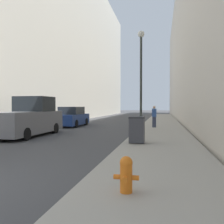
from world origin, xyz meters
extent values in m
cube|color=#9E998E|center=(5.21, 18.00, 0.07)|extent=(3.30, 60.00, 0.14)
cube|color=beige|center=(-10.72, 26.00, 10.66)|extent=(12.00, 60.00, 21.33)
cylinder|color=orange|center=(4.60, 0.59, 0.39)|extent=(0.23, 0.23, 0.51)
sphere|color=orange|center=(4.60, 0.59, 0.68)|extent=(0.24, 0.24, 0.24)
cylinder|color=orange|center=(4.60, 0.59, 0.75)|extent=(0.06, 0.06, 0.05)
cylinder|color=orange|center=(4.60, 0.41, 0.41)|extent=(0.11, 0.12, 0.11)
cylinder|color=orange|center=(4.43, 0.59, 0.41)|extent=(0.12, 0.09, 0.09)
cylinder|color=orange|center=(4.78, 0.59, 0.41)|extent=(0.12, 0.09, 0.09)
cube|color=#3D3D42|center=(4.19, 6.71, 0.68)|extent=(0.63, 0.60, 1.03)
cube|color=#2D2D31|center=(4.19, 6.71, 1.23)|extent=(0.65, 0.62, 0.08)
cylinder|color=black|center=(3.92, 6.97, 0.22)|extent=(0.05, 0.16, 0.16)
cylinder|color=black|center=(4.45, 6.97, 0.22)|extent=(0.05, 0.16, 0.16)
cylinder|color=#2D332D|center=(3.99, 11.15, 0.26)|extent=(0.27, 0.27, 0.25)
cylinder|color=#2D332D|center=(3.99, 11.15, 3.00)|extent=(0.14, 0.14, 5.74)
sphere|color=silver|center=(3.99, 11.15, 6.03)|extent=(0.40, 0.40, 0.40)
cube|color=slate|center=(-2.43, 9.15, 0.79)|extent=(2.12, 5.57, 1.22)
cube|color=black|center=(-2.43, 10.12, 1.85)|extent=(1.95, 1.78, 0.90)
cylinder|color=black|center=(-3.41, 10.87, 0.32)|extent=(0.24, 0.64, 0.64)
cylinder|color=black|center=(-1.44, 10.87, 0.32)|extent=(0.24, 0.64, 0.64)
cylinder|color=black|center=(-1.44, 7.42, 0.32)|extent=(0.24, 0.64, 0.64)
cube|color=navy|center=(-2.34, 16.29, 0.59)|extent=(1.79, 4.47, 0.86)
cube|color=#1E2328|center=(-2.34, 16.29, 1.34)|extent=(1.57, 2.32, 0.64)
cylinder|color=black|center=(-3.16, 17.63, 0.32)|extent=(0.24, 0.64, 0.64)
cylinder|color=black|center=(-1.52, 17.63, 0.32)|extent=(0.24, 0.64, 0.64)
cylinder|color=black|center=(-3.16, 14.94, 0.32)|extent=(0.24, 0.64, 0.64)
cylinder|color=black|center=(-1.52, 14.94, 0.32)|extent=(0.24, 0.64, 0.64)
cube|color=#2D3347|center=(4.66, 14.85, 0.52)|extent=(0.27, 0.19, 0.78)
cube|color=#2D4C8C|center=(4.66, 14.85, 1.22)|extent=(0.32, 0.19, 0.61)
sphere|color=tan|center=(4.66, 14.85, 1.63)|extent=(0.21, 0.21, 0.21)
camera|label=1|loc=(5.24, -3.90, 1.72)|focal=40.00mm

